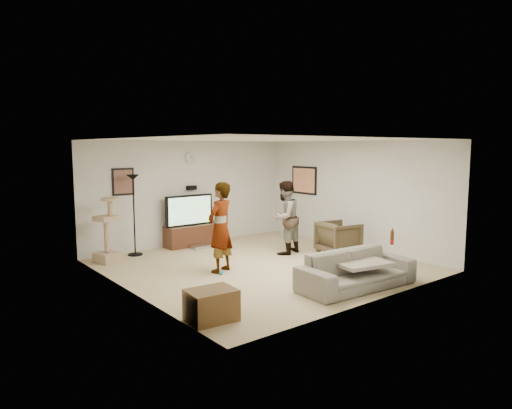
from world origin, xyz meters
TOP-DOWN VIEW (x-y plane):
  - floor at (0.00, 0.00)m, footprint 5.50×5.50m
  - ceiling at (0.00, 0.00)m, footprint 5.50×5.50m
  - wall_back at (0.00, 2.75)m, footprint 5.50×0.04m
  - wall_front at (0.00, -2.75)m, footprint 5.50×0.04m
  - wall_left at (-2.75, 0.00)m, footprint 0.04×5.50m
  - wall_right at (2.75, 0.00)m, footprint 0.04×5.50m
  - wall_clock at (0.00, 2.72)m, footprint 0.26×0.04m
  - wall_speaker at (0.00, 2.69)m, footprint 0.25×0.10m
  - picture_back at (-1.70, 2.73)m, footprint 0.42×0.03m
  - picture_right at (2.73, 1.60)m, footprint 0.03×0.78m
  - tv_stand at (-0.18, 2.50)m, footprint 1.19×0.45m
  - console_box at (-0.15, 2.11)m, footprint 0.40×0.30m
  - tv at (-0.18, 2.50)m, footprint 1.23×0.08m
  - tv_screen at (-0.18, 2.46)m, footprint 1.13×0.01m
  - floor_lamp at (-1.61, 2.42)m, footprint 0.32×0.32m
  - cat_tree at (-2.32, 2.19)m, footprint 0.54×0.54m
  - person_left at (-0.90, 0.12)m, footprint 0.73×0.61m
  - person_right at (1.05, 0.47)m, footprint 0.91×0.79m
  - sofa at (0.32, -2.14)m, footprint 2.16×0.99m
  - throw_blanket at (0.42, -2.14)m, footprint 1.02×0.86m
  - beer_bottle at (1.28, -2.14)m, footprint 0.06×0.06m
  - armchair at (1.97, -0.29)m, footprint 0.92×0.90m
  - side_table at (-2.40, -1.87)m, footprint 0.69×0.54m
  - toy_ball at (-1.02, -0.07)m, footprint 0.08×0.08m

SIDE VIEW (x-z plane):
  - floor at x=0.00m, z-range -0.02..0.00m
  - console_box at x=-0.15m, z-range 0.00..0.07m
  - toy_ball at x=-1.02m, z-range 0.00..0.08m
  - side_table at x=-2.40m, z-range 0.00..0.43m
  - tv_stand at x=-0.18m, z-range 0.00..0.50m
  - sofa at x=0.32m, z-range 0.00..0.61m
  - armchair at x=1.97m, z-range 0.00..0.72m
  - throw_blanket at x=0.42m, z-range 0.38..0.44m
  - cat_tree at x=-2.32m, z-range 0.00..1.34m
  - beer_bottle at x=1.28m, z-range 0.61..0.86m
  - person_right at x=1.05m, z-range 0.00..1.62m
  - person_left at x=-0.90m, z-range 0.00..1.71m
  - tv at x=-0.18m, z-range 0.50..1.23m
  - tv_screen at x=-0.18m, z-range 0.54..1.18m
  - floor_lamp at x=-1.61m, z-range 0.00..1.76m
  - wall_back at x=0.00m, z-range 0.00..2.50m
  - wall_front at x=0.00m, z-range 0.00..2.50m
  - wall_left at x=-2.75m, z-range 0.00..2.50m
  - wall_right at x=2.75m, z-range 0.00..2.50m
  - wall_speaker at x=0.00m, z-range 1.33..1.43m
  - picture_right at x=2.73m, z-range 1.19..1.81m
  - picture_back at x=-1.70m, z-range 1.34..1.86m
  - wall_clock at x=0.00m, z-range 1.97..2.23m
  - ceiling at x=0.00m, z-range 2.50..2.52m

